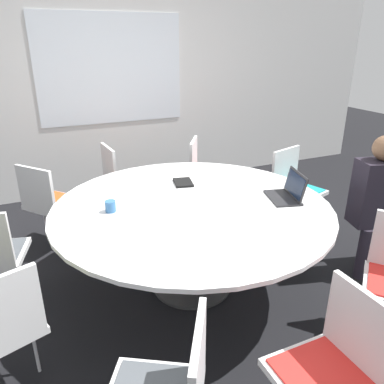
% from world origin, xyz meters
% --- Properties ---
extents(ground_plane, '(16.00, 16.00, 0.00)m').
position_xyz_m(ground_plane, '(0.00, 0.00, 0.00)').
color(ground_plane, black).
extents(wall_back, '(8.00, 0.07, 2.70)m').
position_xyz_m(wall_back, '(0.00, 2.48, 1.35)').
color(wall_back, silver).
rests_on(wall_back, ground_plane).
extents(conference_table, '(2.10, 2.10, 0.73)m').
position_xyz_m(conference_table, '(0.00, 0.00, 0.64)').
color(conference_table, '#333333').
rests_on(conference_table, ground_plane).
extents(chair_1, '(0.54, 0.53, 0.86)m').
position_xyz_m(chair_1, '(1.38, 0.50, 0.51)').
color(chair_1, silver).
rests_on(chair_1, ground_plane).
extents(chair_2, '(0.59, 0.60, 0.86)m').
position_xyz_m(chair_2, '(0.72, 1.27, 0.51)').
color(chair_2, silver).
rests_on(chair_2, ground_plane).
extents(chair_3, '(0.46, 0.48, 0.86)m').
position_xyz_m(chair_3, '(-0.20, 1.45, 0.51)').
color(chair_3, silver).
rests_on(chair_3, ground_plane).
extents(chair_4, '(0.60, 0.61, 0.86)m').
position_xyz_m(chair_4, '(-0.97, 1.10, 0.51)').
color(chair_4, silver).
rests_on(chair_4, ground_plane).
extents(chair_8, '(0.42, 0.44, 0.86)m').
position_xyz_m(chair_8, '(0.08, -1.46, 0.51)').
color(chair_8, silver).
rests_on(chair_8, ground_plane).
extents(person_0, '(0.41, 0.32, 1.21)m').
position_xyz_m(person_0, '(1.47, -0.42, 0.71)').
color(person_0, '#231E28').
rests_on(person_0, ground_plane).
extents(laptop, '(0.30, 0.37, 0.21)m').
position_xyz_m(laptop, '(0.73, -0.20, 0.79)').
color(laptop, '#232326').
rests_on(laptop, conference_table).
extents(spiral_notebook, '(0.19, 0.24, 0.02)m').
position_xyz_m(spiral_notebook, '(0.11, 0.43, 0.74)').
color(spiral_notebook, black).
rests_on(spiral_notebook, conference_table).
extents(coffee_cup, '(0.08, 0.08, 0.08)m').
position_xyz_m(coffee_cup, '(-0.59, 0.12, 0.77)').
color(coffee_cup, '#33669E').
rests_on(coffee_cup, conference_table).
extents(handbag, '(0.36, 0.16, 0.28)m').
position_xyz_m(handbag, '(0.12, 1.64, 0.14)').
color(handbag, '#513319').
rests_on(handbag, ground_plane).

